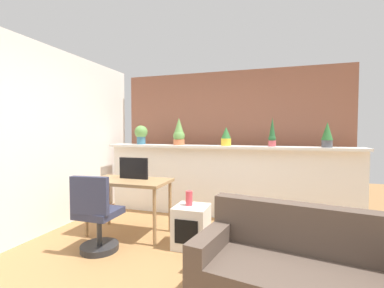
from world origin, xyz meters
name	(u,v)px	position (x,y,z in m)	size (l,w,h in m)	color
ground_plane	(184,283)	(0.00, 0.00, 0.00)	(12.00, 12.00, 0.00)	#9E7042
divider_wall	(224,183)	(0.00, 2.00, 0.57)	(4.06, 0.16, 1.14)	white
plant_shelf	(224,147)	(0.00, 1.96, 1.16)	(4.06, 0.37, 0.04)	white
brick_wall_behind	(231,140)	(0.00, 2.60, 1.25)	(4.06, 0.10, 2.50)	#935B47
side_wall_left	(30,140)	(-2.28, 0.40, 1.30)	(0.12, 4.40, 2.60)	white
potted_plant_0	(141,134)	(-1.51, 1.99, 1.37)	(0.23, 0.23, 0.34)	#386B84
potted_plant_1	(179,133)	(-0.79, 1.99, 1.38)	(0.20, 0.20, 0.46)	#C66B42
potted_plant_2	(226,136)	(0.03, 1.97, 1.33)	(0.16, 0.16, 0.30)	gold
potted_plant_3	(272,134)	(0.74, 1.96, 1.37)	(0.11, 0.11, 0.45)	#B7474C
potted_plant_4	(327,134)	(1.49, 1.93, 1.36)	(0.15, 0.15, 0.36)	#4C4C51
desk	(129,186)	(-1.11, 0.90, 0.67)	(1.10, 0.60, 0.75)	#99754C
tv_monitor	(134,168)	(-1.08, 0.98, 0.90)	(0.43, 0.04, 0.29)	black
office_chair	(96,219)	(-1.17, 0.28, 0.39)	(0.46, 0.47, 0.91)	#262628
side_cube_shelf	(191,226)	(-0.17, 0.76, 0.25)	(0.40, 0.41, 0.50)	silver
vase_on_shelf	(189,198)	(-0.21, 0.79, 0.59)	(0.09, 0.09, 0.18)	#CC3D47
couch	(301,280)	(0.99, -0.16, 0.28)	(1.67, 1.03, 0.80)	brown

